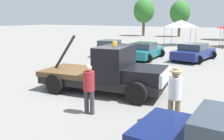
{
  "coord_description": "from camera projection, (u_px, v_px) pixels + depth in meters",
  "views": [
    {
      "loc": [
        5.64,
        -9.26,
        3.29
      ],
      "look_at": [
        0.5,
        0.0,
        1.05
      ],
      "focal_mm": 40.0,
      "sensor_mm": 36.0,
      "label": 1
    }
  ],
  "objects": [
    {
      "name": "ground_plane",
      "position": [
        102.0,
        92.0,
        11.28
      ],
      "size": [
        160.0,
        160.0,
        0.0
      ],
      "primitive_type": "plane",
      "color": "gray"
    },
    {
      "name": "parked_car_navy",
      "position": [
        194.0,
        52.0,
        19.35
      ],
      "size": [
        3.03,
        4.78,
        1.34
      ],
      "rotation": [
        0.0,
        0.0,
        1.4
      ],
      "color": "navy",
      "rests_on": "ground"
    },
    {
      "name": "tree_right",
      "position": [
        144.0,
        11.0,
        44.37
      ],
      "size": [
        3.71,
        3.71,
        6.62
      ],
      "color": "brown",
      "rests_on": "ground"
    },
    {
      "name": "tree_left",
      "position": [
        180.0,
        13.0,
        42.45
      ],
      "size": [
        3.42,
        3.42,
        6.1
      ],
      "color": "brown",
      "rests_on": "ground"
    },
    {
      "name": "parked_car_olive",
      "position": [
        110.0,
        48.0,
        22.19
      ],
      "size": [
        2.89,
        4.46,
        1.34
      ],
      "rotation": [
        0.0,
        0.0,
        1.74
      ],
      "color": "olive",
      "rests_on": "ground"
    },
    {
      "name": "person_at_hood",
      "position": [
        89.0,
        86.0,
        8.49
      ],
      "size": [
        0.39,
        0.39,
        1.73
      ],
      "rotation": [
        0.0,
        0.0,
        1.72
      ],
      "color": "#38383D",
      "rests_on": "ground"
    },
    {
      "name": "parked_car_teal",
      "position": [
        145.0,
        51.0,
        19.96
      ],
      "size": [
        2.41,
        4.58,
        1.34
      ],
      "rotation": [
        0.0,
        0.0,
        1.58
      ],
      "color": "#196670",
      "rests_on": "ground"
    },
    {
      "name": "traffic_cone",
      "position": [
        155.0,
        70.0,
        14.68
      ],
      "size": [
        0.4,
        0.4,
        0.55
      ],
      "color": "black",
      "rests_on": "ground"
    },
    {
      "name": "tow_truck",
      "position": [
        109.0,
        73.0,
        10.97
      ],
      "size": [
        5.83,
        2.84,
        2.51
      ],
      "rotation": [
        0.0,
        0.0,
        0.12
      ],
      "color": "black",
      "rests_on": "ground"
    },
    {
      "name": "canopy_tent_white",
      "position": [
        181.0,
        24.0,
        29.49
      ],
      "size": [
        3.06,
        3.06,
        3.0
      ],
      "color": "#9E9EA3",
      "rests_on": "ground"
    },
    {
      "name": "person_near_truck",
      "position": [
        175.0,
        92.0,
        7.57
      ],
      "size": [
        0.4,
        0.4,
        1.82
      ],
      "rotation": [
        0.0,
        0.0,
        1.68
      ],
      "color": "#847051",
      "rests_on": "ground"
    }
  ]
}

